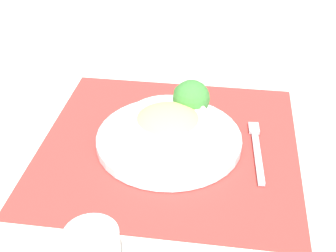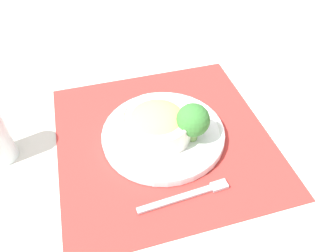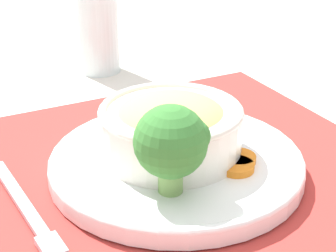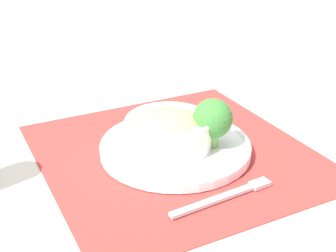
# 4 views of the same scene
# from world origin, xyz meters

# --- Properties ---
(ground_plane) EXTENTS (4.00, 4.00, 0.00)m
(ground_plane) POSITION_xyz_m (0.00, 0.00, 0.00)
(ground_plane) COLOR beige
(placemat) EXTENTS (0.48, 0.47, 0.00)m
(placemat) POSITION_xyz_m (0.00, 0.00, 0.00)
(placemat) COLOR #B2332D
(placemat) RESTS_ON ground_plane
(plate) EXTENTS (0.27, 0.27, 0.02)m
(plate) POSITION_xyz_m (0.00, 0.00, 0.02)
(plate) COLOR white
(plate) RESTS_ON placemat
(bowl) EXTENTS (0.15, 0.15, 0.07)m
(bowl) POSITION_xyz_m (-0.00, -0.01, 0.05)
(bowl) COLOR silver
(bowl) RESTS_ON plate
(broccoli_floret) EXTENTS (0.07, 0.07, 0.09)m
(broccoli_floret) POSITION_xyz_m (0.03, 0.05, 0.07)
(broccoli_floret) COLOR #759E51
(broccoli_floret) RESTS_ON plate
(carrot_slice_near) EXTENTS (0.04, 0.04, 0.01)m
(carrot_slice_near) POSITION_xyz_m (-0.04, 0.05, 0.02)
(carrot_slice_near) COLOR orange
(carrot_slice_near) RESTS_ON plate
(carrot_slice_middle) EXTENTS (0.04, 0.04, 0.01)m
(carrot_slice_middle) POSITION_xyz_m (-0.06, 0.03, 0.02)
(carrot_slice_middle) COLOR orange
(carrot_slice_middle) RESTS_ON plate
(fork) EXTENTS (0.03, 0.18, 0.01)m
(fork) POSITION_xyz_m (0.16, 0.01, 0.01)
(fork) COLOR #B7B7BC
(fork) RESTS_ON placemat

